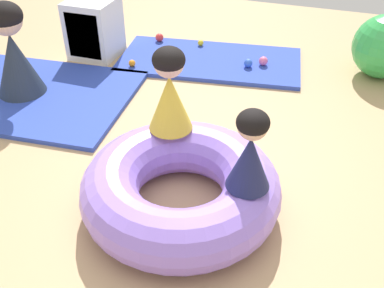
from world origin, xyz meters
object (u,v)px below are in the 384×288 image
at_px(play_ball_blue_second, 248,63).
at_px(storage_cube, 93,29).
at_px(play_ball_yellow, 201,43).
at_px(play_ball_pink, 263,61).
at_px(child_in_yellow, 170,91).
at_px(inflatable_cushion, 181,188).
at_px(child_in_navy, 250,151).
at_px(play_ball_red, 159,37).
at_px(adult_seated, 13,51).
at_px(play_ball_orange, 132,63).

distance_m(play_ball_blue_second, storage_cube, 1.55).
xyz_separation_m(play_ball_yellow, play_ball_pink, (0.70, -0.24, 0.01)).
bearing_deg(play_ball_yellow, play_ball_pink, -19.13).
bearing_deg(child_in_yellow, play_ball_blue_second, -109.99).
relative_size(inflatable_cushion, play_ball_blue_second, 14.59).
distance_m(child_in_navy, play_ball_red, 2.77).
height_order(adult_seated, play_ball_red, adult_seated).
xyz_separation_m(play_ball_orange, play_ball_pink, (1.17, 0.43, 0.01)).
bearing_deg(play_ball_orange, play_ball_red, 88.19).
xyz_separation_m(child_in_navy, play_ball_blue_second, (-0.43, 2.00, -0.49)).
xyz_separation_m(child_in_yellow, play_ball_red, (-0.87, 1.91, -0.53)).
bearing_deg(child_in_navy, play_ball_yellow, 145.46).
xyz_separation_m(play_ball_orange, play_ball_yellow, (0.47, 0.67, -0.00)).
bearing_deg(play_ball_red, play_ball_blue_second, -16.26).
bearing_deg(play_ball_orange, adult_seated, -132.48).
distance_m(play_ball_orange, play_ball_blue_second, 1.10).
relative_size(inflatable_cushion, adult_seated, 1.52).
bearing_deg(storage_cube, child_in_yellow, -46.58).
xyz_separation_m(inflatable_cushion, play_ball_yellow, (-0.62, 2.29, -0.10)).
distance_m(play_ball_orange, play_ball_yellow, 0.82).
distance_m(child_in_navy, play_ball_yellow, 2.59).
relative_size(child_in_navy, storage_cube, 0.83).
distance_m(play_ball_orange, play_ball_red, 0.64).
distance_m(inflatable_cushion, play_ball_orange, 1.95).
relative_size(play_ball_blue_second, storage_cube, 0.14).
height_order(child_in_navy, play_ball_orange, child_in_navy).
distance_m(play_ball_pink, play_ball_blue_second, 0.15).
relative_size(child_in_yellow, play_ball_red, 6.48).
bearing_deg(play_ball_blue_second, child_in_yellow, -95.40).
relative_size(child_in_navy, play_ball_pink, 5.44).
bearing_deg(storage_cube, play_ball_pink, 8.54).
relative_size(adult_seated, play_ball_yellow, 12.88).
bearing_deg(child_in_navy, inflatable_cushion, -153.98).
bearing_deg(inflatable_cushion, play_ball_red, 115.19).
height_order(play_ball_yellow, play_ball_red, play_ball_red).
distance_m(play_ball_pink, storage_cube, 1.68).
distance_m(child_in_navy, play_ball_pink, 2.17).
xyz_separation_m(adult_seated, play_ball_red, (0.70, 1.38, -0.34)).
xyz_separation_m(play_ball_pink, play_ball_red, (-1.15, 0.21, -0.00)).
distance_m(inflatable_cushion, play_ball_yellow, 2.37).
distance_m(play_ball_yellow, play_ball_red, 0.45).
xyz_separation_m(child_in_navy, play_ball_pink, (-0.31, 2.09, -0.49)).
height_order(inflatable_cushion, play_ball_orange, inflatable_cushion).
height_order(play_ball_red, play_ball_blue_second, play_ball_red).
distance_m(child_in_navy, child_in_yellow, 0.71).
relative_size(adult_seated, play_ball_orange, 11.89).
distance_m(child_in_yellow, adult_seated, 1.67).
bearing_deg(adult_seated, inflatable_cushion, -48.56).
relative_size(child_in_navy, play_ball_orange, 7.10).
height_order(child_in_navy, play_ball_yellow, child_in_navy).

